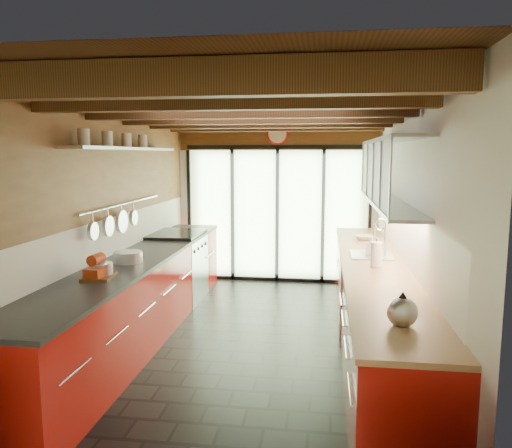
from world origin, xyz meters
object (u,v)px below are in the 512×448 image
at_px(soap_bottle, 371,246).
at_px(kettle, 402,310).
at_px(stand_mixer, 98,269).
at_px(paper_towel, 376,255).
at_px(bowl, 364,238).

bearing_deg(soap_bottle, kettle, -90.00).
distance_m(stand_mixer, paper_towel, 2.67).
bearing_deg(stand_mixer, paper_towel, 18.20).
relative_size(paper_towel, bowl, 1.21).
bearing_deg(bowl, paper_towel, -90.00).
relative_size(stand_mixer, kettle, 1.04).
bearing_deg(paper_towel, stand_mixer, -161.80).
height_order(stand_mixer, soap_bottle, stand_mixer).
height_order(stand_mixer, kettle, kettle).
xyz_separation_m(paper_towel, bowl, (0.00, 1.61, -0.09)).
distance_m(stand_mixer, soap_bottle, 2.90).
height_order(paper_towel, soap_bottle, paper_towel).
distance_m(paper_towel, bowl, 1.61).
bearing_deg(paper_towel, soap_bottle, 90.00).
bearing_deg(stand_mixer, bowl, 43.89).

